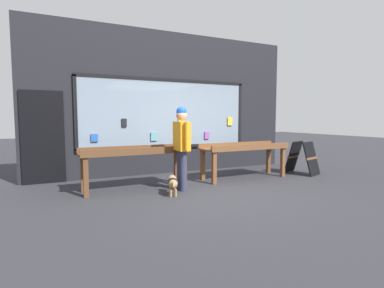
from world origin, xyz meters
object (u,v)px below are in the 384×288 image
(person_browsing, at_px, (182,141))
(sandwich_board_sign, at_px, (302,157))
(display_table_right, at_px, (244,150))
(display_table_left, at_px, (135,156))
(small_dog, at_px, (173,183))

(person_browsing, xyz_separation_m, sandwich_board_sign, (3.62, 0.28, -0.57))
(display_table_right, bearing_deg, person_browsing, -165.87)
(sandwich_board_sign, bearing_deg, display_table_left, 159.25)
(display_table_right, distance_m, small_dog, 2.37)
(display_table_right, bearing_deg, display_table_left, -179.97)
(small_dog, bearing_deg, sandwich_board_sign, -63.54)
(display_table_right, height_order, person_browsing, person_browsing)
(person_browsing, relative_size, small_dog, 3.07)
(display_table_right, bearing_deg, small_dog, -161.05)
(display_table_left, bearing_deg, person_browsing, -29.36)
(sandwich_board_sign, bearing_deg, display_table_right, 155.30)
(small_dog, distance_m, sandwich_board_sign, 3.98)
(display_table_left, xyz_separation_m, sandwich_board_sign, (4.46, -0.19, -0.27))
(display_table_left, distance_m, display_table_right, 2.72)
(display_table_right, relative_size, sandwich_board_sign, 2.48)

